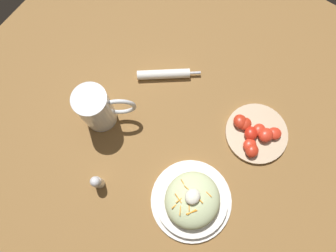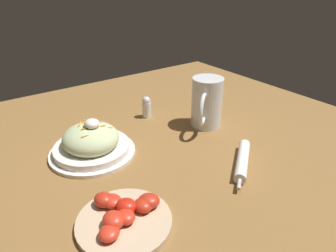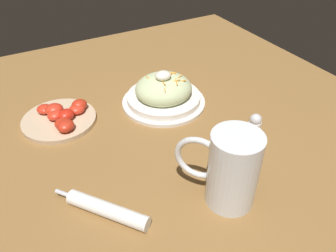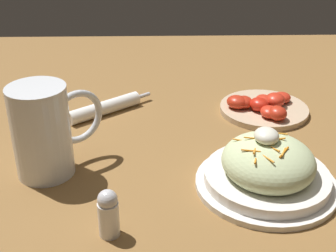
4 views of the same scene
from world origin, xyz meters
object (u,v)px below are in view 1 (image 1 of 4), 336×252
salad_plate (192,200)px  tomato_plate (256,134)px  beer_mug (98,110)px  salt_shaker (97,182)px  napkin_roll (164,74)px

salad_plate → tomato_plate: (0.28, -0.05, -0.02)m
beer_mug → tomato_plate: 0.48m
salad_plate → salt_shaker: bearing=114.4°
beer_mug → napkin_roll: (0.23, -0.08, -0.06)m
salad_plate → tomato_plate: bearing=-10.7°
beer_mug → salt_shaker: 0.21m
tomato_plate → salt_shaker: bearing=142.3°
napkin_roll → salt_shaker: salt_shaker is taller
salad_plate → beer_mug: size_ratio=1.46×
beer_mug → tomato_plate: beer_mug is taller
napkin_roll → tomato_plate: bearing=-90.7°
salad_plate → beer_mug: bearing=81.7°
salad_plate → beer_mug: (0.05, 0.37, 0.04)m
salad_plate → napkin_roll: (0.28, 0.29, -0.02)m
salt_shaker → salad_plate: bearing=-65.6°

